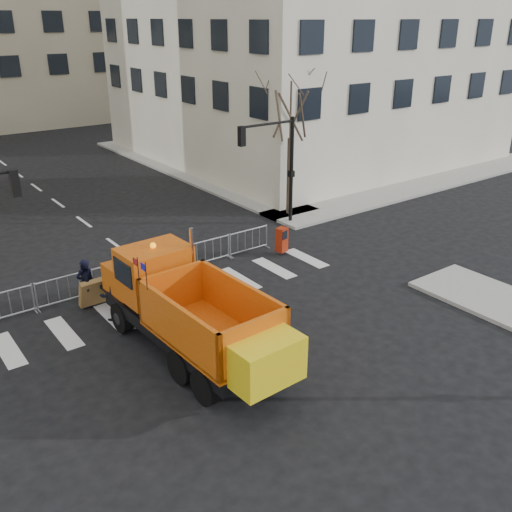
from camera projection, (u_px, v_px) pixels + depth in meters
ground at (274, 360)px, 17.67m from camera, size 120.00×120.00×0.00m
sidewalk_back at (150, 268)px, 23.95m from camera, size 64.00×5.00×0.15m
traffic_light_right at (291, 172)px, 28.32m from camera, size 0.18×0.18×5.40m
crowd_barriers at (142, 269)px, 22.68m from camera, size 12.60×0.60×1.10m
street_tree at (290, 146)px, 29.04m from camera, size 3.00×3.00×7.50m
plow_truck at (190, 309)px, 17.30m from camera, size 3.08×9.45×3.63m
cop_a at (86, 282)px, 20.72m from camera, size 0.70×0.49×1.81m
cop_b at (113, 294)px, 19.70m from camera, size 0.97×0.77×1.92m
cop_c at (87, 284)px, 20.63m from camera, size 0.70×1.10×1.74m
newspaper_box at (282, 240)px, 25.24m from camera, size 0.53×0.50×1.10m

